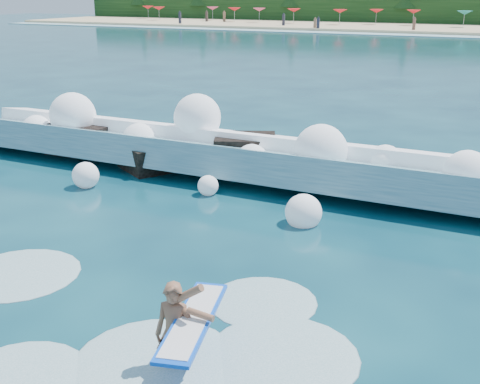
{
  "coord_description": "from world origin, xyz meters",
  "views": [
    {
      "loc": [
        6.61,
        -8.49,
        5.13
      ],
      "look_at": [
        1.5,
        2.0,
        1.2
      ],
      "focal_mm": 45.0,
      "sensor_mm": 36.0,
      "label": 1
    }
  ],
  "objects": [
    {
      "name": "ground",
      "position": [
        0.0,
        0.0,
        0.0
      ],
      "size": [
        200.0,
        200.0,
        0.0
      ],
      "primitive_type": "plane",
      "color": "#072B3B",
      "rests_on": "ground"
    },
    {
      "name": "surfer_with_board",
      "position": [
        2.61,
        -2.25,
        0.59
      ],
      "size": [
        1.12,
        2.82,
        1.59
      ],
      "color": "brown",
      "rests_on": "ground"
    },
    {
      "name": "rock_cluster",
      "position": [
        -3.89,
        6.68,
        0.39
      ],
      "size": [
        7.88,
        3.15,
        1.24
      ],
      "color": "black",
      "rests_on": "ground"
    },
    {
      "name": "wet_band",
      "position": [
        0.0,
        67.0,
        0.04
      ],
      "size": [
        140.0,
        5.0,
        0.08
      ],
      "primitive_type": "cube",
      "color": "silver",
      "rests_on": "ground"
    },
    {
      "name": "surf_foam",
      "position": [
        1.89,
        -1.77,
        0.0
      ],
      "size": [
        9.41,
        5.42,
        0.12
      ],
      "color": "silver",
      "rests_on": "ground"
    },
    {
      "name": "wave_spray",
      "position": [
        -1.7,
        6.37,
        1.02
      ],
      "size": [
        14.48,
        4.62,
        2.3
      ],
      "color": "white",
      "rests_on": "ground"
    },
    {
      "name": "breaking_wave",
      "position": [
        -1.36,
        6.56,
        0.52
      ],
      "size": [
        17.44,
        2.74,
        1.5
      ],
      "color": "teal",
      "rests_on": "ground"
    }
  ]
}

